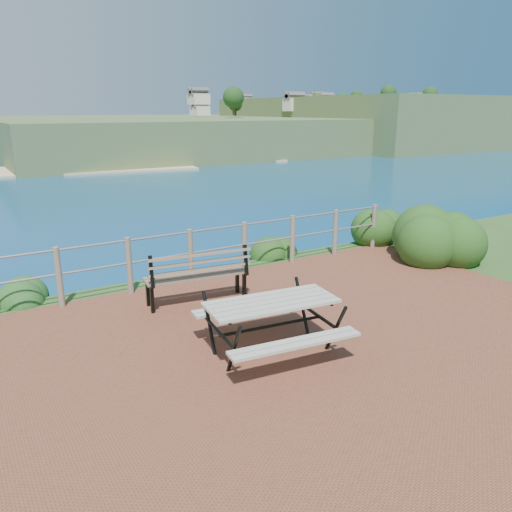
# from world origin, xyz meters

# --- Properties ---
(ground) EXTENTS (10.00, 7.00, 0.12)m
(ground) POSITION_xyz_m (0.00, 0.00, 0.00)
(ground) COLOR brown
(ground) RESTS_ON ground
(safety_railing) EXTENTS (9.40, 0.10, 1.00)m
(safety_railing) POSITION_xyz_m (0.00, 3.35, 0.57)
(safety_railing) COLOR #6B5B4C
(safety_railing) RESTS_ON ground
(distant_bay) EXTENTS (290.00, 232.36, 24.00)m
(distant_bay) POSITION_xyz_m (173.07, 202.61, -1.52)
(distant_bay) COLOR #4C6331
(distant_bay) RESTS_ON ground
(picnic_table) EXTENTS (1.77, 1.46, 0.72)m
(picnic_table) POSITION_xyz_m (-0.28, 0.24, 0.46)
(picnic_table) COLOR #9C968B
(picnic_table) RESTS_ON ground
(park_bench) EXTENTS (1.73, 0.65, 0.95)m
(park_bench) POSITION_xyz_m (-0.34, 2.37, 0.63)
(park_bench) COLOR brown
(park_bench) RESTS_ON ground
(shrub_right_front) EXTENTS (1.36, 1.36, 1.94)m
(shrub_right_front) POSITION_xyz_m (5.05, 1.89, 0.00)
(shrub_right_front) COLOR #144114
(shrub_right_front) RESTS_ON ground
(shrub_right_edge) EXTENTS (1.05, 1.05, 1.50)m
(shrub_right_edge) POSITION_xyz_m (5.04, 3.56, 0.00)
(shrub_right_edge) COLOR #144114
(shrub_right_edge) RESTS_ON ground
(shrub_lip_west) EXTENTS (0.85, 0.85, 0.63)m
(shrub_lip_west) POSITION_xyz_m (-3.00, 4.00, 0.00)
(shrub_lip_west) COLOR #1E491B
(shrub_lip_west) RESTS_ON ground
(shrub_lip_east) EXTENTS (0.88, 0.88, 0.66)m
(shrub_lip_east) POSITION_xyz_m (2.27, 4.10, 0.00)
(shrub_lip_east) COLOR #144114
(shrub_lip_east) RESTS_ON ground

